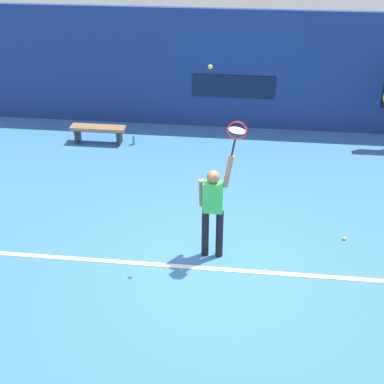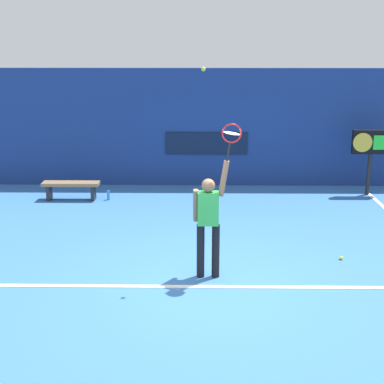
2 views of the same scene
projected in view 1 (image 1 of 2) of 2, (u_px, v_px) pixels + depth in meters
name	position (u px, v px, depth m)	size (l,w,h in m)	color
ground_plane	(213.00, 263.00, 9.48)	(18.00, 18.00, 0.00)	#3870B2
back_wall	(234.00, 70.00, 14.24)	(18.00, 0.20, 3.14)	navy
sponsor_banner_center	(233.00, 87.00, 14.34)	(2.20, 0.03, 0.60)	#0C1933
court_baseline	(212.00, 269.00, 9.32)	(10.00, 0.10, 0.01)	white
tennis_player	(213.00, 206.00, 9.19)	(0.58, 0.31, 1.99)	black
tennis_racket	(237.00, 132.00, 8.48)	(0.36, 0.27, 0.62)	black
tennis_ball	(210.00, 67.00, 8.10)	(0.07, 0.07, 0.07)	#CCE033
court_bench	(98.00, 131.00, 13.84)	(1.40, 0.36, 0.45)	olive
water_bottle	(134.00, 140.00, 13.85)	(0.07, 0.07, 0.24)	#338CD8
spare_ball	(344.00, 238.00, 10.08)	(0.07, 0.07, 0.07)	#CCE033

